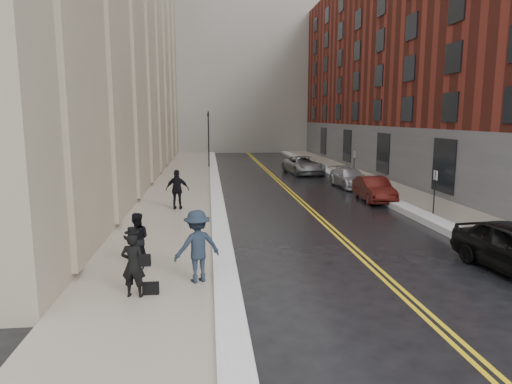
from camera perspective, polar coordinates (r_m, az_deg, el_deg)
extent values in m
plane|color=black|center=(13.26, 6.01, -11.38)|extent=(160.00, 160.00, 0.00)
cube|color=gray|center=(28.56, -9.62, -0.06)|extent=(4.00, 64.00, 0.15)
cube|color=gray|center=(30.78, 16.32, 0.37)|extent=(3.00, 64.00, 0.15)
cube|color=gold|center=(28.95, 4.10, 0.03)|extent=(0.12, 64.00, 0.01)
cube|color=gold|center=(28.99, 4.56, 0.04)|extent=(0.12, 64.00, 0.01)
cube|color=white|center=(28.49, -5.01, 0.13)|extent=(0.70, 60.80, 0.26)
cube|color=white|center=(30.12, 13.07, 0.46)|extent=(0.85, 60.80, 0.30)
cube|color=maroon|center=(40.72, 24.57, 14.62)|extent=(14.00, 50.00, 18.00)
cube|color=slate|center=(81.73, 6.37, 21.54)|extent=(22.00, 18.00, 44.00)
cylinder|color=black|center=(42.18, -5.94, 6.48)|extent=(0.12, 0.12, 5.20)
imported|color=black|center=(42.12, -5.99, 9.20)|extent=(0.18, 0.15, 0.90)
cylinder|color=black|center=(23.00, 21.39, -0.26)|extent=(0.06, 0.06, 2.20)
cube|color=white|center=(22.87, 21.53, 1.96)|extent=(0.02, 0.35, 0.45)
cylinder|color=black|center=(34.00, 12.15, 3.10)|extent=(0.06, 0.06, 2.20)
cube|color=white|center=(33.91, 12.20, 4.61)|extent=(0.02, 0.35, 0.45)
imported|color=#46100C|center=(26.52, 14.53, 0.36)|extent=(1.59, 4.16, 1.35)
imported|color=#A6A8AE|center=(31.36, 11.61, 1.76)|extent=(2.09, 4.54, 1.29)
imported|color=gray|center=(38.12, 5.95, 3.36)|extent=(3.06, 5.51, 1.46)
imported|color=black|center=(12.09, -15.10, -8.78)|extent=(0.67, 0.50, 1.68)
imported|color=black|center=(14.54, -14.70, -5.73)|extent=(0.84, 0.68, 1.66)
imported|color=#1C2532|center=(12.79, -7.35, -6.72)|extent=(1.49, 1.17, 2.02)
imported|color=black|center=(22.89, -9.80, 0.30)|extent=(1.19, 0.58, 1.97)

